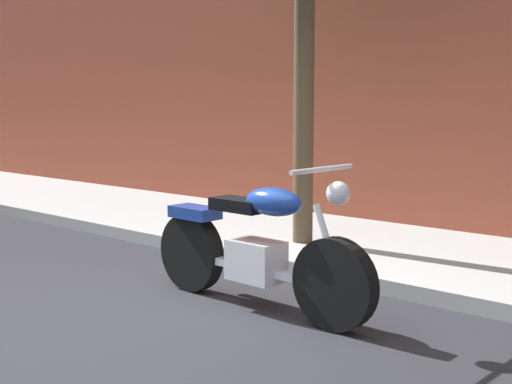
{
  "coord_description": "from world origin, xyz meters",
  "views": [
    {
      "loc": [
        3.7,
        -3.19,
        1.61
      ],
      "look_at": [
        0.29,
        0.69,
        0.94
      ],
      "focal_mm": 46.83,
      "sensor_mm": 36.0,
      "label": 1
    }
  ],
  "objects": [
    {
      "name": "sidewalk",
      "position": [
        0.0,
        2.91,
        0.07
      ],
      "size": [
        25.52,
        2.5,
        0.14
      ],
      "primitive_type": "cube",
      "color": "#ABABAB",
      "rests_on": "ground"
    },
    {
      "name": "ground_plane",
      "position": [
        0.0,
        0.0,
        0.0
      ],
      "size": [
        60.0,
        60.0,
        0.0
      ],
      "primitive_type": "plane",
      "color": "#28282D"
    },
    {
      "name": "motorcycle",
      "position": [
        0.29,
        0.69,
        0.47
      ],
      "size": [
        2.21,
        0.7,
        1.18
      ],
      "color": "black",
      "rests_on": "ground"
    }
  ]
}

